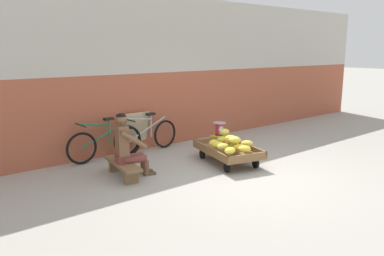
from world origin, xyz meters
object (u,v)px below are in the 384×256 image
bicycle_far_left (148,136)px  sign_board (133,132)px  banana_cart (228,151)px  low_bench (123,166)px  weighing_scale (219,129)px  bicycle_near_left (105,143)px  plastic_crate (219,142)px  vendor_seated (127,145)px

bicycle_far_left → sign_board: size_ratio=1.88×
banana_cart → low_bench: (-2.02, 0.57, -0.04)m
banana_cart → sign_board: 2.18m
low_bench → weighing_scale: size_ratio=3.77×
bicycle_far_left → bicycle_near_left: bearing=177.2°
plastic_crate → bicycle_far_left: size_ratio=0.22×
bicycle_near_left → low_bench: bearing=-102.7°
weighing_scale → bicycle_near_left: bicycle_near_left is taller
low_bench → vendor_seated: bearing=-14.6°
bicycle_far_left → sign_board: 0.32m
low_bench → plastic_crate: bearing=8.4°
low_bench → weighing_scale: weighing_scale is taller
low_bench → vendor_seated: 0.38m
weighing_scale → banana_cart: bearing=-125.1°
bicycle_near_left → banana_cart: bearing=-45.3°
banana_cart → vendor_seated: bearing=164.2°
plastic_crate → weighing_scale: 0.30m
sign_board → low_bench: bearing=-127.2°
low_bench → sign_board: sign_board is taller
low_bench → plastic_crate: plastic_crate is taller
banana_cart → bicycle_near_left: 2.49m
weighing_scale → sign_board: 1.93m
low_bench → weighing_scale: bearing=8.4°
weighing_scale → bicycle_near_left: size_ratio=0.18×
weighing_scale → sign_board: (-1.67, 0.96, -0.02)m
bicycle_near_left → sign_board: bearing=12.1°
low_bench → bicycle_far_left: bicycle_far_left is taller
low_bench → bicycle_near_left: size_ratio=0.68×
banana_cart → sign_board: (-0.99, 1.93, 0.20)m
weighing_scale → sign_board: bearing=150.0°
bicycle_far_left → banana_cart: bearing=-66.0°
vendor_seated → bicycle_near_left: 1.25m
low_bench → bicycle_near_left: bicycle_near_left is taller
low_bench → plastic_crate: (2.70, 0.40, -0.05)m
low_bench → sign_board: size_ratio=1.29×
weighing_scale → bicycle_far_left: (-1.45, 0.75, -0.10)m
vendor_seated → low_bench: bearing=165.4°
plastic_crate → bicycle_far_left: (-1.45, 0.75, 0.20)m
bicycle_near_left → sign_board: sign_board is taller
vendor_seated → plastic_crate: (2.62, 0.42, -0.42)m
bicycle_near_left → plastic_crate: bearing=-18.2°
low_bench → bicycle_near_left: 1.24m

